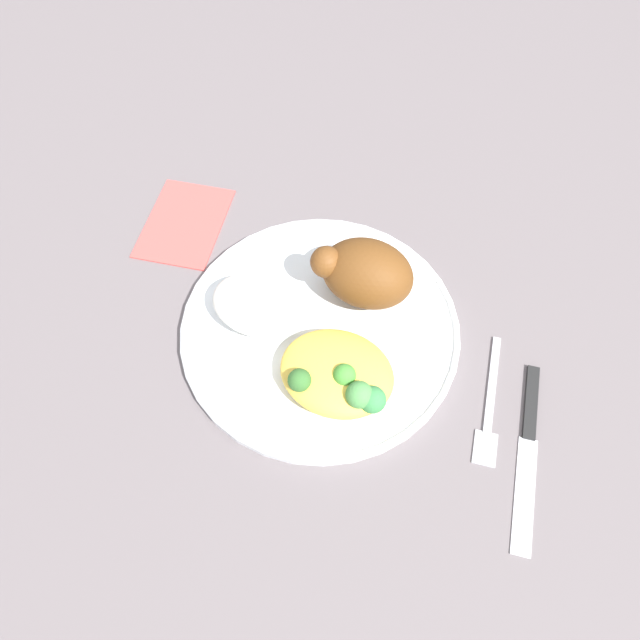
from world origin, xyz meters
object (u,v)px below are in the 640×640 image
at_px(napkin, 185,222).
at_px(plate, 320,328).
at_px(knife, 529,437).
at_px(rice_pile, 259,305).
at_px(mac_cheese_with_broccoli, 339,375).
at_px(roasted_chicken, 364,273).
at_px(fork, 490,406).

bearing_deg(napkin, plate, 158.66).
relative_size(plate, knife, 1.55).
height_order(rice_pile, mac_cheese_with_broccoli, same).
distance_m(knife, napkin, 0.45).
height_order(rice_pile, napkin, rice_pile).
relative_size(plate, rice_pile, 2.96).
height_order(roasted_chicken, fork, roasted_chicken).
distance_m(plate, mac_cheese_with_broccoli, 0.07).
height_order(rice_pile, fork, rice_pile).
relative_size(rice_pile, napkin, 0.79).
distance_m(plate, napkin, 0.22).
xyz_separation_m(mac_cheese_with_broccoli, napkin, (0.25, -0.14, -0.03)).
distance_m(roasted_chicken, napkin, 0.24).
height_order(knife, napkin, knife).
xyz_separation_m(rice_pile, napkin, (0.14, -0.09, -0.03)).
distance_m(plate, fork, 0.19).
height_order(fork, napkin, fork).
bearing_deg(plate, fork, 174.22).
bearing_deg(knife, plate, -9.14).
height_order(roasted_chicken, knife, roasted_chicken).
bearing_deg(rice_pile, roasted_chicken, -143.21).
relative_size(fork, knife, 0.75).
height_order(roasted_chicken, rice_pile, roasted_chicken).
relative_size(plate, roasted_chicken, 2.76).
xyz_separation_m(rice_pile, mac_cheese_with_broccoli, (-0.10, 0.04, -0.00)).
distance_m(fork, knife, 0.05).
xyz_separation_m(plate, rice_pile, (0.06, 0.01, 0.03)).
height_order(mac_cheese_with_broccoli, napkin, mac_cheese_with_broccoli).
bearing_deg(roasted_chicken, mac_cheese_with_broccoli, 96.94).
bearing_deg(fork, plate, -5.78).
bearing_deg(roasted_chicken, knife, 155.34).
distance_m(rice_pile, napkin, 0.17).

